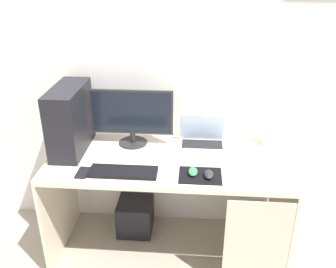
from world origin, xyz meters
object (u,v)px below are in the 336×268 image
(laptop, at_px, (202,139))
(mouse_left, at_px, (193,172))
(speaker, at_px, (270,135))
(pc_tower, at_px, (70,119))
(keyboard, at_px, (123,172))
(mouse_right, at_px, (209,174))
(cell_phone, at_px, (83,173))
(monitor, at_px, (132,116))
(subwoofer, at_px, (135,216))

(laptop, relative_size, mouse_left, 3.38)
(speaker, distance_m, mouse_left, 0.68)
(pc_tower, relative_size, keyboard, 1.11)
(laptop, distance_m, keyboard, 0.64)
(laptop, distance_m, mouse_left, 0.41)
(mouse_right, bearing_deg, keyboard, 179.45)
(keyboard, height_order, cell_phone, keyboard)
(monitor, relative_size, subwoofer, 2.17)
(mouse_left, xyz_separation_m, mouse_right, (0.09, -0.02, 0.00))
(mouse_left, distance_m, subwoofer, 0.88)
(mouse_left, xyz_separation_m, subwoofer, (-0.44, 0.38, -0.66))
(subwoofer, bearing_deg, mouse_right, -36.85)
(keyboard, bearing_deg, cell_phone, -176.23)
(keyboard, relative_size, mouse_left, 4.38)
(pc_tower, height_order, keyboard, pc_tower)
(pc_tower, relative_size, mouse_left, 4.86)
(speaker, height_order, mouse_right, speaker)
(laptop, xyz_separation_m, subwoofer, (-0.50, -0.03, -0.68))
(monitor, bearing_deg, mouse_right, -37.61)
(laptop, height_order, mouse_right, laptop)
(speaker, height_order, keyboard, speaker)
(cell_phone, xyz_separation_m, subwoofer, (0.24, 0.41, -0.64))
(speaker, distance_m, cell_phone, 1.29)
(monitor, height_order, speaker, monitor)
(monitor, bearing_deg, subwoofer, -133.26)
(speaker, distance_m, subwoofer, 1.20)
(monitor, xyz_separation_m, laptop, (0.49, 0.02, -0.17))
(laptop, relative_size, mouse_right, 3.38)
(pc_tower, bearing_deg, monitor, 15.31)
(mouse_left, bearing_deg, cell_phone, -176.92)
(pc_tower, xyz_separation_m, cell_phone, (0.15, -0.31, -0.22))
(pc_tower, relative_size, mouse_right, 4.86)
(laptop, xyz_separation_m, mouse_left, (-0.06, -0.40, -0.02))
(speaker, relative_size, mouse_left, 1.68)
(pc_tower, height_order, monitor, pc_tower)
(mouse_left, xyz_separation_m, cell_phone, (-0.68, -0.04, -0.02))
(laptop, height_order, subwoofer, laptop)
(mouse_left, distance_m, cell_phone, 0.68)
(keyboard, bearing_deg, laptop, 40.97)
(monitor, relative_size, speaker, 3.55)
(keyboard, xyz_separation_m, mouse_right, (0.52, -0.00, 0.01))
(laptop, bearing_deg, speaker, 3.57)
(monitor, bearing_deg, speaker, 2.90)
(keyboard, height_order, mouse_right, mouse_right)
(keyboard, bearing_deg, monitor, 90.92)
(laptop, bearing_deg, pc_tower, -171.80)
(monitor, relative_size, cell_phone, 4.40)
(monitor, distance_m, speaker, 0.97)
(keyboard, relative_size, cell_phone, 3.23)
(laptop, relative_size, keyboard, 0.77)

